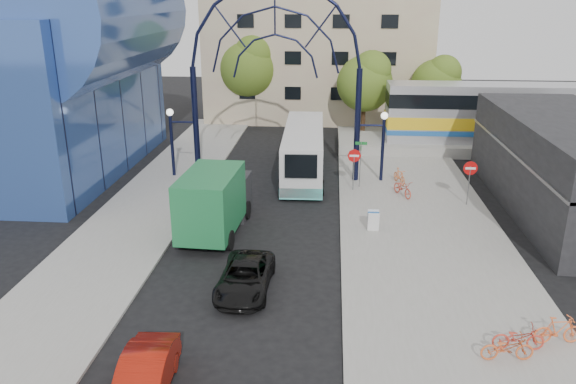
# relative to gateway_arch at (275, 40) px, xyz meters

# --- Properties ---
(ground) EXTENTS (120.00, 120.00, 0.00)m
(ground) POSITION_rel_gateway_arch_xyz_m (0.00, -14.00, -8.56)
(ground) COLOR black
(ground) RESTS_ON ground
(sidewalk_east) EXTENTS (8.00, 56.00, 0.12)m
(sidewalk_east) POSITION_rel_gateway_arch_xyz_m (8.00, -10.00, -8.50)
(sidewalk_east) COLOR gray
(sidewalk_east) RESTS_ON ground
(plaza_west) EXTENTS (5.00, 50.00, 0.12)m
(plaza_west) POSITION_rel_gateway_arch_xyz_m (-6.50, -8.00, -8.50)
(plaza_west) COLOR gray
(plaza_west) RESTS_ON ground
(gateway_arch) EXTENTS (13.64, 0.44, 12.10)m
(gateway_arch) POSITION_rel_gateway_arch_xyz_m (0.00, 0.00, 0.00)
(gateway_arch) COLOR black
(gateway_arch) RESTS_ON ground
(stop_sign) EXTENTS (0.80, 0.07, 2.50)m
(stop_sign) POSITION_rel_gateway_arch_xyz_m (4.80, -2.00, -6.56)
(stop_sign) COLOR slate
(stop_sign) RESTS_ON sidewalk_east
(do_not_enter_sign) EXTENTS (0.76, 0.07, 2.48)m
(do_not_enter_sign) POSITION_rel_gateway_arch_xyz_m (11.00, -4.00, -6.58)
(do_not_enter_sign) COLOR slate
(do_not_enter_sign) RESTS_ON sidewalk_east
(street_name_sign) EXTENTS (0.70, 0.70, 2.80)m
(street_name_sign) POSITION_rel_gateway_arch_xyz_m (5.20, -1.40, -6.43)
(street_name_sign) COLOR slate
(street_name_sign) RESTS_ON sidewalk_east
(sandwich_board) EXTENTS (0.55, 0.61, 0.99)m
(sandwich_board) POSITION_rel_gateway_arch_xyz_m (5.60, -8.02, -7.81)
(sandwich_board) COLOR white
(sandwich_board) RESTS_ON sidewalk_east
(transit_hall) EXTENTS (16.50, 18.00, 14.50)m
(transit_hall) POSITION_rel_gateway_arch_xyz_m (-15.30, 1.00, -1.86)
(transit_hall) COLOR #33539C
(transit_hall) RESTS_ON ground
(commercial_block_east) EXTENTS (6.00, 16.00, 5.00)m
(commercial_block_east) POSITION_rel_gateway_arch_xyz_m (16.00, -4.00, -6.06)
(commercial_block_east) COLOR black
(commercial_block_east) RESTS_ON ground
(apartment_block) EXTENTS (20.00, 12.10, 14.00)m
(apartment_block) POSITION_rel_gateway_arch_xyz_m (2.00, 20.97, -1.55)
(apartment_block) COLOR tan
(apartment_block) RESTS_ON ground
(train_platform) EXTENTS (32.00, 5.00, 0.80)m
(train_platform) POSITION_rel_gateway_arch_xyz_m (20.00, 8.00, -8.16)
(train_platform) COLOR gray
(train_platform) RESTS_ON ground
(train_car) EXTENTS (25.10, 3.05, 4.20)m
(train_car) POSITION_rel_gateway_arch_xyz_m (20.00, 8.00, -5.66)
(train_car) COLOR #B7B7BC
(train_car) RESTS_ON train_platform
(tree_north_a) EXTENTS (4.48, 4.48, 7.00)m
(tree_north_a) POSITION_rel_gateway_arch_xyz_m (6.12, 11.93, -3.95)
(tree_north_a) COLOR #382314
(tree_north_a) RESTS_ON ground
(tree_north_b) EXTENTS (5.12, 5.12, 8.00)m
(tree_north_b) POSITION_rel_gateway_arch_xyz_m (-3.88, 15.93, -3.29)
(tree_north_b) COLOR #382314
(tree_north_b) RESTS_ON ground
(tree_north_c) EXTENTS (4.16, 4.16, 6.50)m
(tree_north_c) POSITION_rel_gateway_arch_xyz_m (12.12, 13.93, -4.28)
(tree_north_c) COLOR #382314
(tree_north_c) RESTS_ON ground
(city_bus) EXTENTS (2.84, 11.13, 3.04)m
(city_bus) POSITION_rel_gateway_arch_xyz_m (1.67, 1.30, -6.97)
(city_bus) COLOR silver
(city_bus) RESTS_ON ground
(green_truck) EXTENTS (2.81, 6.61, 3.27)m
(green_truck) POSITION_rel_gateway_arch_xyz_m (-2.11, -8.47, -6.92)
(green_truck) COLOR black
(green_truck) RESTS_ON ground
(black_suv) EXTENTS (2.07, 4.32, 1.19)m
(black_suv) POSITION_rel_gateway_arch_xyz_m (0.19, -14.23, -7.96)
(black_suv) COLOR black
(black_suv) RESTS_ON ground
(red_sedan) EXTENTS (1.57, 3.98, 1.29)m
(red_sedan) POSITION_rel_gateway_arch_xyz_m (-1.79, -20.62, -7.91)
(red_sedan) COLOR #981609
(red_sedan) RESTS_ON ground
(bike_near_a) EXTENTS (1.33, 1.89, 0.94)m
(bike_near_a) POSITION_rel_gateway_arch_xyz_m (7.61, -2.85, -7.97)
(bike_near_a) COLOR red
(bike_near_a) RESTS_ON sidewalk_east
(bike_near_b) EXTENTS (0.92, 1.60, 0.92)m
(bike_near_b) POSITION_rel_gateway_arch_xyz_m (7.67, -0.55, -7.97)
(bike_near_b) COLOR orange
(bike_near_b) RESTS_ON sidewalk_east
(bike_far_a) EXTENTS (1.73, 0.73, 0.89)m
(bike_far_a) POSITION_rel_gateway_arch_xyz_m (9.16, -18.18, -7.99)
(bike_far_a) COLOR #D45C2A
(bike_far_a) RESTS_ON sidewalk_east
(bike_far_b) EXTENTS (1.73, 0.70, 1.01)m
(bike_far_b) POSITION_rel_gateway_arch_xyz_m (11.09, -17.13, -7.93)
(bike_far_b) COLOR orange
(bike_far_b) RESTS_ON sidewalk_east
(bike_far_c) EXTENTS (1.70, 0.63, 0.88)m
(bike_far_c) POSITION_rel_gateway_arch_xyz_m (9.68, -17.57, -8.00)
(bike_far_c) COLOR red
(bike_far_c) RESTS_ON sidewalk_east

